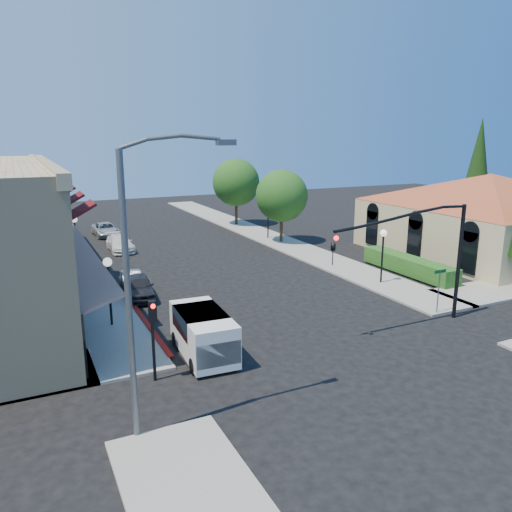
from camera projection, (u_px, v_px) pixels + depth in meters
name	position (u px, v px, depth m)	size (l,w,h in m)	color
ground	(346.00, 357.00, 21.64)	(120.00, 120.00, 0.00)	black
sidewalk_left	(68.00, 250.00, 41.56)	(3.50, 50.00, 0.12)	gray
sidewalk_right	(256.00, 233.00, 48.95)	(3.50, 50.00, 0.12)	gray
curb_red_strip	(144.00, 322.00, 25.73)	(0.25, 10.00, 0.06)	maroon
mission_building	(488.00, 207.00, 40.12)	(30.12, 30.12, 6.40)	beige
hedge	(408.00, 274.00, 34.47)	(1.40, 8.00, 1.10)	#204F16
conifer_far	(478.00, 167.00, 47.73)	(3.20, 3.20, 11.00)	#372416
street_tree_a	(282.00, 196.00, 43.63)	(4.56, 4.56, 6.48)	#372416
street_tree_b	(236.00, 182.00, 52.29)	(4.94, 4.94, 7.02)	#372416
signal_mast_arm	(429.00, 246.00, 24.46)	(8.01, 0.39, 6.00)	black
secondary_signal	(153.00, 326.00, 18.95)	(0.28, 0.42, 3.32)	black
cobra_streetlight	(139.00, 277.00, 14.78)	(3.60, 0.25, 9.31)	#595B5E
street_name_sign	(439.00, 284.00, 26.34)	(0.80, 0.06, 2.50)	#595B5E
lamppost_left_near	(108.00, 274.00, 24.41)	(0.44, 0.44, 3.57)	black
lamppost_left_far	(75.00, 228.00, 36.66)	(0.44, 0.44, 3.57)	black
lamppost_right_near	(383.00, 243.00, 31.59)	(0.44, 0.44, 3.57)	black
lamppost_right_far	(268.00, 210.00, 45.59)	(0.44, 0.44, 3.57)	black
white_van	(203.00, 331.00, 21.48)	(2.15, 4.50, 1.95)	silver
parked_car_a	(139.00, 287.00, 29.36)	(1.61, 3.99, 1.36)	black
parked_car_b	(132.00, 280.00, 31.09)	(1.15, 3.30, 1.09)	#BABCC0
parked_car_c	(120.00, 243.00, 41.34)	(1.82, 4.49, 1.30)	silver
parked_car_d	(106.00, 229.00, 47.47)	(2.07, 4.49, 1.25)	#B1B5B7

